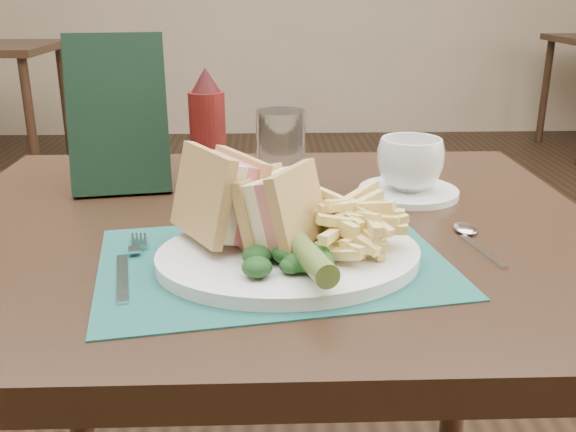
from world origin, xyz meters
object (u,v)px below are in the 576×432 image
object	(u,v)px
plate	(289,256)
coffee_cup	(410,164)
saucer	(408,192)
drinking_glass	(281,155)
placemat	(274,262)
sandwich_half_b	(265,205)
check_presenter	(118,115)
ketchup_bottle	(208,130)
sandwich_half_a	(203,198)

from	to	relation	value
plate	coffee_cup	size ratio (longest dim) A/B	3.03
saucer	drinking_glass	world-z (taller)	drinking_glass
placemat	coffee_cup	xyz separation A→B (m)	(0.21, 0.25, 0.05)
sandwich_half_b	check_presenter	size ratio (longest dim) A/B	0.40
saucer	check_presenter	world-z (taller)	check_presenter
coffee_cup	drinking_glass	bearing A→B (deg)	-179.63
coffee_cup	ketchup_bottle	world-z (taller)	ketchup_bottle
coffee_cup	sandwich_half_a	bearing A→B (deg)	-141.69
sandwich_half_b	saucer	distance (m)	0.33
sandwich_half_a	drinking_glass	bearing A→B (deg)	36.05
sandwich_half_b	check_presenter	distance (m)	0.36
sandwich_half_b	drinking_glass	world-z (taller)	drinking_glass
saucer	drinking_glass	bearing A→B (deg)	-179.63
saucer	drinking_glass	size ratio (longest dim) A/B	1.15
placemat	plate	bearing A→B (deg)	-12.42
placemat	coffee_cup	size ratio (longest dim) A/B	3.95
placemat	ketchup_bottle	bearing A→B (deg)	108.15
placemat	coffee_cup	bearing A→B (deg)	49.78
check_presenter	saucer	bearing A→B (deg)	-15.33
ketchup_bottle	placemat	bearing A→B (deg)	-71.85
sandwich_half_a	placemat	bearing A→B (deg)	-44.53
plate	check_presenter	distance (m)	0.40
drinking_glass	check_presenter	size ratio (longest dim) A/B	0.54
saucer	coffee_cup	size ratio (longest dim) A/B	1.52
drinking_glass	coffee_cup	bearing A→B (deg)	0.37
check_presenter	placemat	bearing A→B (deg)	-61.12
sandwich_half_a	check_presenter	distance (m)	0.31
drinking_glass	check_presenter	xyz separation A→B (m)	(-0.24, 0.05, 0.05)
saucer	placemat	bearing A→B (deg)	-130.22
placemat	sandwich_half_a	bearing A→B (deg)	166.77
sandwich_half_b	saucer	xyz separation A→B (m)	(0.22, 0.23, -0.06)
ketchup_bottle	drinking_glass	bearing A→B (deg)	-23.33
plate	coffee_cup	xyz separation A→B (m)	(0.19, 0.25, 0.04)
coffee_cup	ketchup_bottle	bearing A→B (deg)	171.32
saucer	sandwich_half_a	bearing A→B (deg)	-141.69
sandwich_half_a	sandwich_half_b	size ratio (longest dim) A/B	1.16
sandwich_half_b	ketchup_bottle	world-z (taller)	ketchup_bottle
sandwich_half_b	sandwich_half_a	bearing A→B (deg)	-156.87
drinking_glass	check_presenter	distance (m)	0.25
saucer	ketchup_bottle	bearing A→B (deg)	171.32
placemat	sandwich_half_b	world-z (taller)	sandwich_half_b
sandwich_half_a	saucer	distance (m)	0.37
placemat	saucer	bearing A→B (deg)	49.78
plate	drinking_glass	size ratio (longest dim) A/B	2.31
sandwich_half_b	coffee_cup	xyz separation A→B (m)	(0.22, 0.23, -0.02)
saucer	check_presenter	bearing A→B (deg)	173.86
placemat	sandwich_half_a	distance (m)	0.11
placemat	sandwich_half_b	xyz separation A→B (m)	(-0.01, 0.01, 0.06)
placemat	check_presenter	distance (m)	0.39
drinking_glass	check_presenter	bearing A→B (deg)	168.82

